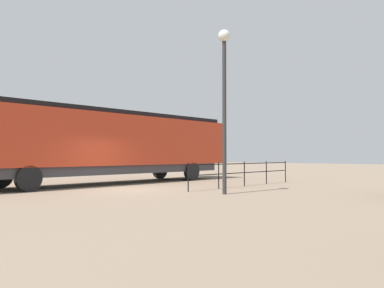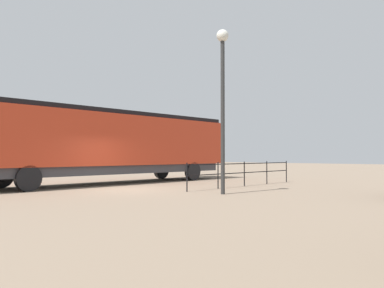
% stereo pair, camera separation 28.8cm
% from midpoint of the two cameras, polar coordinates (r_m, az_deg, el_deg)
% --- Properties ---
extents(ground_plane, '(120.00, 120.00, 0.00)m').
position_cam_midpoint_polar(ground_plane, '(17.73, -9.28, -6.51)').
color(ground_plane, '#84705B').
extents(locomotive, '(3.09, 15.77, 3.85)m').
position_cam_midpoint_polar(locomotive, '(21.88, -10.32, 0.13)').
color(locomotive, red).
rests_on(locomotive, ground_plane).
extents(lamp_post, '(0.48, 0.48, 6.45)m').
position_cam_midpoint_polar(lamp_post, '(15.67, 4.98, 8.78)').
color(lamp_post, '#2D2D2D').
rests_on(lamp_post, ground_plane).
extents(platform_fence, '(0.05, 8.21, 1.20)m').
position_cam_midpoint_polar(platform_fence, '(19.59, 7.98, -3.77)').
color(platform_fence, black).
rests_on(platform_fence, ground_plane).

